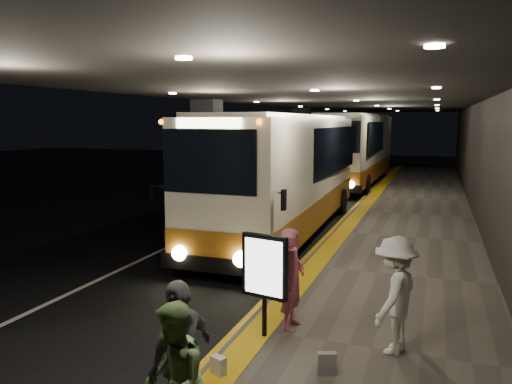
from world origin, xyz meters
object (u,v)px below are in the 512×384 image
Objects in this scene: coach_main at (287,179)px; stanchion_post at (294,261)px; coach_second at (356,152)px; passenger_boarding at (292,279)px; bag_polka at (327,363)px; passenger_waiting_green at (174,382)px; bag_plain at (218,366)px; info_sign at (264,269)px; passenger_waiting_white at (395,295)px; passenger_waiting_grey at (181,356)px.

stanchion_post is (1.81, -5.58, -1.12)m from coach_main.
coach_second is 11.46× the size of stanchion_post.
coach_main reaches higher than stanchion_post.
bag_polka is (0.92, -1.41, -0.72)m from passenger_boarding.
passenger_waiting_green reaches higher than bag_plain.
info_sign reaches higher than passenger_waiting_green.
passenger_waiting_white reaches higher than bag_polka.
coach_main is 45.40× the size of bag_plain.
stanchion_post is at bearing 13.62° from passenger_boarding.
passenger_waiting_grey is 6.68× the size of bag_plain.
bag_polka is 0.18× the size of info_sign.
passenger_waiting_green is 3.20m from info_sign.
passenger_boarding reaches higher than info_sign.
bag_plain is 0.16× the size of info_sign.
passenger_waiting_green is at bearing -76.48° from info_sign.
passenger_waiting_green is 3.89m from passenger_waiting_white.
coach_main reaches higher than passenger_waiting_white.
info_sign is at bearing 158.71° from passenger_waiting_green.
passenger_waiting_grey is at bearing -84.88° from bag_plain.
passenger_waiting_grey is (-2.15, -2.87, -0.01)m from passenger_waiting_white.
bag_plain is at bearing -80.50° from coach_main.
passenger_boarding reaches higher than passenger_waiting_green.
passenger_waiting_white is (1.74, -0.35, 0.04)m from passenger_boarding.
coach_main reaches higher than bag_plain.
passenger_waiting_green is (2.14, -11.46, -0.82)m from coach_main.
stanchion_post is at bearing 107.26° from info_sign.
passenger_waiting_grey is (1.97, -10.98, -0.77)m from coach_main.
bag_plain is 4.14m from stanchion_post.
coach_main is 6.80× the size of passenger_waiting_grey.
passenger_waiting_green is 0.95× the size of passenger_waiting_grey.
passenger_waiting_white reaches higher than bag_plain.
passenger_waiting_grey is at bearing -88.25° from stanchion_post.
coach_second reaches higher than passenger_boarding.
coach_main is 13.62m from coach_second.
coach_second reaches higher than info_sign.
passenger_waiting_green is (-0.24, -3.71, -0.02)m from passenger_boarding.
bag_polka is at bearing -148.10° from passenger_boarding.
info_sign is (-2.07, -0.17, 0.26)m from passenger_waiting_white.
bag_plain is (1.67, -23.32, -1.63)m from coach_second.
passenger_waiting_grey is at bearing -81.16° from coach_main.
passenger_waiting_green is at bearing 175.17° from passenger_boarding.
passenger_waiting_white is at bearing 152.35° from passenger_waiting_grey.
passenger_waiting_grey reaches higher than info_sign.
passenger_waiting_white is at bearing -47.50° from stanchion_post.
passenger_waiting_white is 5.71× the size of bag_polka.
coach_second is 24.67m from passenger_waiting_grey.
passenger_boarding is 5.47× the size of bag_polka.
stanchion_post reaches higher than bag_polka.
passenger_boarding is at bearing 70.24° from info_sign.
passenger_waiting_grey is 1.63× the size of stanchion_post.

